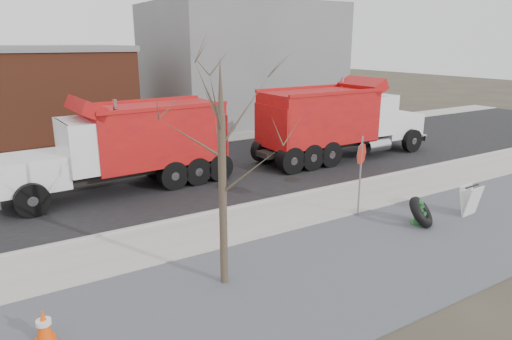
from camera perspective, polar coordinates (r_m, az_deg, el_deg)
ground at (r=14.56m, az=2.46°, el=-6.27°), size 120.00×120.00×0.00m
gravel_verge at (r=12.08m, az=11.97°, el=-11.39°), size 60.00×5.00×0.03m
sidewalk at (r=14.74m, az=1.91°, el=-5.86°), size 60.00×2.50×0.06m
curb at (r=15.76m, az=-0.70°, el=-4.29°), size 60.00×0.15×0.11m
road at (r=19.80m, az=-7.78°, el=-0.35°), size 60.00×9.40×0.02m
far_sidewalk at (r=24.97m, az=-13.14°, el=2.80°), size 60.00×2.00×0.06m
building_grey at (r=33.58m, az=-2.02°, el=13.28°), size 12.00×10.00×8.00m
bare_tree at (r=9.86m, az=-4.31°, el=3.03°), size 3.20×3.20×5.20m
fire_hydrant at (r=14.93m, az=19.67°, el=-5.05°), size 0.48×0.46×0.85m
truck_tire at (r=14.82m, az=19.92°, el=-4.96°), size 1.31×1.24×1.00m
stop_sign at (r=14.69m, az=12.99°, el=0.97°), size 0.67×0.33×2.64m
sandwich_board at (r=16.24m, az=25.20°, el=-3.46°), size 0.75×0.51×1.00m
traffic_cone_near at (r=9.83m, az=-24.97°, el=-17.26°), size 0.36×0.36×0.69m
dump_truck_red_a at (r=22.17m, az=10.29°, el=6.30°), size 9.34×2.63×3.75m
dump_truck_red_b at (r=17.76m, az=-15.66°, el=3.33°), size 8.48×2.85×3.56m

